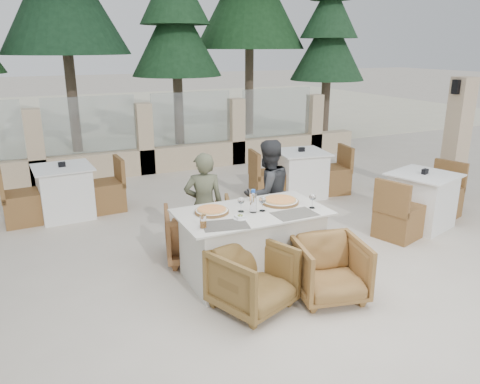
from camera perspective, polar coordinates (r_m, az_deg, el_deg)
name	(u,v)px	position (r m, az deg, el deg)	size (l,w,h in m)	color
ground	(254,272)	(5.41, 1.73, -9.70)	(80.00, 80.00, 0.00)	beige
sand_patch	(84,115)	(18.58, -18.51, 8.91)	(30.00, 16.00, 0.01)	#F3ECC7
perimeter_wall_far	(144,134)	(9.49, -11.59, 6.96)	(10.00, 0.34, 1.60)	beige
lantern_pillar	(457,140)	(8.43, 24.90, 5.79)	(0.34, 0.34, 2.00)	beige
pine_mid_left	(63,9)	(11.87, -20.77, 20.16)	(2.86, 2.86, 6.50)	#193B21
pine_centre	(176,44)	(12.06, -7.80, 17.43)	(2.20, 2.20, 5.00)	#1D4323
pine_mid_right	(250,9)	(13.52, 1.18, 21.37)	(2.99, 2.99, 6.80)	#1C4320
pine_far_right	(328,54)	(13.25, 10.65, 16.20)	(1.98, 1.98, 4.50)	#1E4324
dining_table	(252,244)	(5.15, 1.44, -6.38)	(1.60, 0.90, 0.77)	beige
placemat_near_left	(225,225)	(4.63, -1.81, -4.04)	(0.45, 0.30, 0.00)	#56524A
placemat_near_right	(295,214)	(4.95, 6.68, -2.67)	(0.45, 0.30, 0.00)	#625E54
pizza_left	(212,211)	(4.96, -3.46, -2.31)	(0.36, 0.36, 0.05)	#E95A1F
pizza_right	(280,201)	(5.28, 4.90, -1.06)	(0.42, 0.42, 0.05)	orange
water_bottle	(253,201)	(4.94, 1.62, -1.10)	(0.07, 0.07, 0.25)	silver
wine_glass_centre	(241,204)	(4.96, 0.13, -1.42)	(0.08, 0.08, 0.18)	silver
wine_glass_near	(262,203)	(4.99, 2.75, -1.33)	(0.08, 0.08, 0.18)	white
wine_glass_corner	(312,200)	(5.14, 8.83, -0.97)	(0.08, 0.08, 0.18)	white
beer_glass_left	(203,222)	(4.55, -4.53, -3.61)	(0.06, 0.06, 0.13)	#C06D1B
beer_glass_right	(252,195)	(5.32, 1.52, -0.39)	(0.07, 0.07, 0.13)	gold
olive_dish	(240,217)	(4.78, 0.04, -3.03)	(0.11, 0.11, 0.04)	white
armchair_far_left	(195,234)	(5.63, -5.53, -5.07)	(0.68, 0.70, 0.64)	#935F35
armchair_far_right	(252,221)	(6.03, 1.48, -3.52)	(0.66, 0.68, 0.62)	olive
armchair_near_left	(253,278)	(4.59, 1.55, -10.46)	(0.68, 0.70, 0.63)	brown
armchair_near_right	(330,269)	(4.86, 10.86, -9.22)	(0.67, 0.69, 0.62)	olive
diner_left	(204,205)	(5.59, -4.41, -1.63)	(0.47, 0.31, 1.29)	#575A41
diner_right	(267,193)	(5.91, 3.37, -0.16)	(0.66, 0.52, 1.37)	#333538
bg_table_a	(65,192)	(7.43, -20.56, 0.02)	(1.64, 0.82, 0.77)	white
bg_table_b	(301,174)	(8.02, 7.40, 2.23)	(1.64, 0.82, 0.77)	white
bg_table_c	(421,200)	(7.05, 21.25, -0.96)	(1.64, 0.82, 0.77)	white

